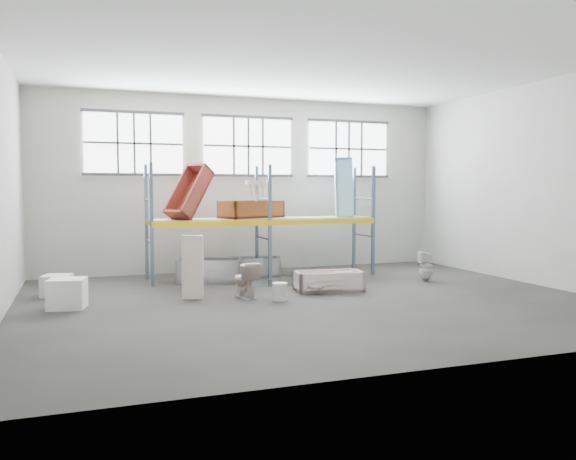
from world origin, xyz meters
name	(u,v)px	position (x,y,z in m)	size (l,w,h in m)	color
floor	(312,302)	(0.00, 0.00, -0.05)	(12.00, 10.00, 0.10)	#423E39
ceiling	(312,60)	(0.00, 0.00, 5.05)	(12.00, 10.00, 0.10)	silver
wall_back	(247,185)	(0.00, 5.05, 2.50)	(12.00, 0.10, 5.00)	#A3A297
wall_front	(458,179)	(0.00, -5.05, 2.50)	(12.00, 0.10, 5.00)	#AFAEA3
wall_right	(540,184)	(6.05, 0.00, 2.50)	(0.10, 10.00, 5.00)	#A2A095
window_left	(134,143)	(-3.20, 4.94, 3.60)	(2.60, 0.04, 1.60)	white
window_mid	(248,146)	(0.00, 4.94, 3.60)	(2.60, 0.04, 1.60)	white
window_right	(348,149)	(3.20, 4.94, 3.60)	(2.60, 0.04, 1.60)	white
rack_upright_la	(152,225)	(-3.00, 2.90, 1.50)	(0.08, 0.08, 3.00)	slate
rack_upright_lb	(146,222)	(-3.00, 4.10, 1.50)	(0.08, 0.08, 3.00)	slate
rack_upright_ma	(270,223)	(0.00, 2.90, 1.50)	(0.08, 0.08, 3.00)	slate
rack_upright_mb	(257,220)	(0.00, 4.10, 1.50)	(0.08, 0.08, 3.00)	slate
rack_upright_ra	(373,221)	(3.00, 2.90, 1.50)	(0.08, 0.08, 3.00)	slate
rack_upright_rb	(354,218)	(3.00, 4.10, 1.50)	(0.08, 0.08, 3.00)	slate
rack_beam_front	(270,223)	(0.00, 2.90, 1.50)	(6.00, 0.10, 0.14)	yellow
rack_beam_back	(257,220)	(0.00, 4.10, 1.50)	(6.00, 0.10, 0.14)	yellow
shelf_deck	(263,218)	(0.00, 3.50, 1.58)	(5.90, 1.10, 0.03)	gray
wet_patch	(272,281)	(0.00, 2.70, 0.00)	(1.80, 1.80, 0.00)	black
bathtub_beige	(329,281)	(0.80, 0.92, 0.23)	(1.55, 0.73, 0.46)	beige
cistern_spare	(343,280)	(1.05, 0.67, 0.28)	(0.39, 0.19, 0.37)	beige
sink_in_tub	(316,287)	(0.34, 0.59, 0.16)	(0.39, 0.39, 0.14)	beige
toilet_beige	(245,280)	(-1.26, 0.75, 0.39)	(0.44, 0.77, 0.79)	beige
cistern_tall	(193,267)	(-2.35, 1.06, 0.68)	(0.44, 0.29, 1.37)	beige
toilet_white	(426,266)	(3.71, 1.35, 0.39)	(0.35, 0.36, 0.78)	silver
steel_tub_left	(210,270)	(-1.55, 3.10, 0.30)	(1.62, 0.76, 0.59)	#A5A6AC
steel_tub_right	(256,266)	(-0.10, 3.88, 0.25)	(1.34, 0.62, 0.49)	#ADAEB5
rust_tub_flat	(251,209)	(-0.29, 3.62, 1.82)	(1.69, 0.79, 0.48)	brown
rust_tub_tilted	(189,192)	(-2.00, 3.41, 2.29)	(1.48, 0.69, 0.42)	maroon
sink_on_shelf	(256,199)	(-0.27, 3.21, 2.09)	(0.60, 0.46, 0.53)	silver
blue_tub_upright	(344,188)	(2.39, 3.54, 2.40)	(1.68, 0.79, 0.47)	#94D0E9
bucket	(280,292)	(-0.66, 0.18, 0.19)	(0.32, 0.32, 0.37)	beige
carton_near	(67,294)	(-4.90, 0.79, 0.30)	(0.70, 0.60, 0.60)	white
carton_far	(57,286)	(-5.15, 2.30, 0.24)	(0.57, 0.57, 0.47)	silver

